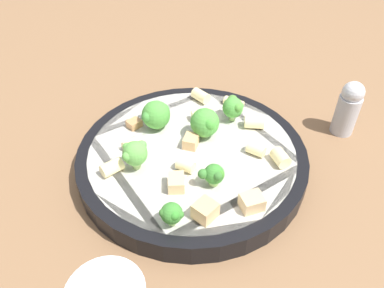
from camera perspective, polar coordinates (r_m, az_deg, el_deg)
name	(u,v)px	position (r m, az deg, el deg)	size (l,w,h in m)	color
ground_plane	(192,166)	(0.51, 0.00, -3.30)	(2.00, 2.00, 0.00)	brown
pasta_bowl	(192,156)	(0.50, 0.00, -1.89)	(0.30, 0.30, 0.03)	black
broccoli_floret_0	(135,153)	(0.45, -8.70, -1.40)	(0.03, 0.03, 0.04)	#93B766
broccoli_floret_1	(172,214)	(0.40, -3.12, -10.56)	(0.03, 0.02, 0.03)	#93B766
broccoli_floret_2	(206,122)	(0.50, 2.07, 3.37)	(0.04, 0.04, 0.04)	#84AD60
broccoli_floret_3	(214,175)	(0.43, 3.37, -4.67)	(0.03, 0.03, 0.03)	#93B766
broccoli_floret_4	(156,115)	(0.51, -5.48, 4.47)	(0.04, 0.04, 0.04)	#84AD60
broccoli_floret_5	(233,107)	(0.53, 6.31, 5.65)	(0.03, 0.03, 0.04)	#9EC175
rigatoni_0	(186,166)	(0.46, -0.99, -3.30)	(0.01, 0.01, 0.02)	beige
rigatoni_1	(254,122)	(0.53, 9.46, 3.28)	(0.02, 0.02, 0.03)	beige
rigatoni_2	(202,115)	(0.54, 1.52, 4.51)	(0.01, 0.01, 0.03)	beige
rigatoni_3	(132,143)	(0.49, -9.17, 0.08)	(0.01, 0.01, 0.02)	beige
rigatoni_4	(201,96)	(0.57, 1.36, 7.33)	(0.02, 0.02, 0.03)	beige
rigatoni_5	(256,149)	(0.48, 9.74, -0.83)	(0.01, 0.01, 0.02)	beige
rigatoni_6	(234,103)	(0.57, 6.38, 6.30)	(0.01, 0.01, 0.03)	beige
rigatoni_7	(281,158)	(0.48, 13.34, -2.06)	(0.02, 0.02, 0.02)	beige
rigatoni_8	(112,167)	(0.46, -12.12, -3.49)	(0.02, 0.02, 0.03)	beige
chicken_chunk_0	(176,183)	(0.44, -2.42, -5.89)	(0.02, 0.02, 0.02)	tan
chicken_chunk_1	(189,142)	(0.49, -0.40, 0.38)	(0.02, 0.02, 0.02)	tan
chicken_chunk_2	(134,124)	(0.53, -8.79, 3.10)	(0.02, 0.02, 0.01)	#A87A4C
chicken_chunk_3	(205,210)	(0.41, 2.02, -10.09)	(0.02, 0.02, 0.02)	tan
chicken_chunk_4	(252,202)	(0.42, 9.12, -8.74)	(0.02, 0.02, 0.02)	tan
pepper_shaker	(348,108)	(0.58, 22.69, 5.09)	(0.03, 0.03, 0.08)	#B2B2B7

